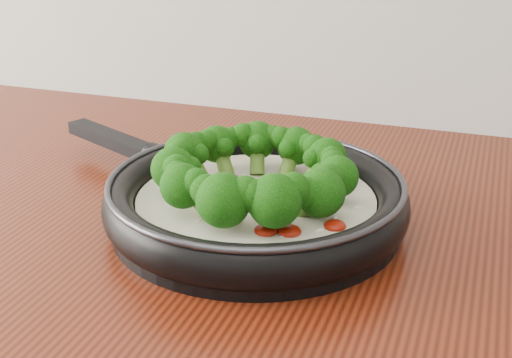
% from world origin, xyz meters
% --- Properties ---
extents(skillet, '(0.49, 0.40, 0.09)m').
position_xyz_m(skillet, '(-0.15, 1.12, 0.93)').
color(skillet, black).
rests_on(skillet, counter).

